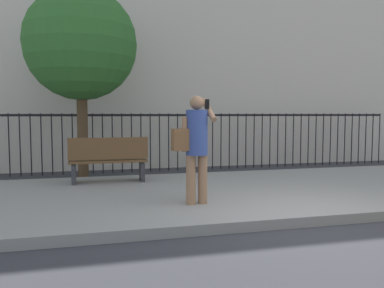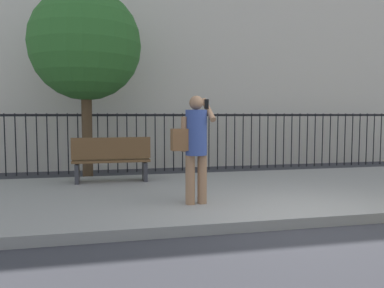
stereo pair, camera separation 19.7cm
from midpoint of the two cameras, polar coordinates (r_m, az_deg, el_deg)
The scene contains 6 objects.
ground_plane at distance 5.82m, azimuth 16.28°, elevation -11.53°, with size 60.00×60.00×0.00m, color #333338.
sidewalk at distance 7.72m, azimuth 7.85°, elevation -6.90°, with size 28.00×4.40×0.15m, color gray.
iron_fence at distance 11.09m, azimuth 0.61°, elevation 1.48°, with size 12.03×0.04×1.60m.
pedestrian_on_phone at distance 6.17m, azimuth -0.44°, elevation 0.38°, with size 0.67×0.50×1.71m.
street_bench at distance 8.34m, azimuth -12.69°, elevation -2.12°, with size 1.60×0.45×0.95m.
street_tree_near at distance 9.73m, azimuth -16.42°, elevation 13.66°, with size 2.59×2.59×4.49m.
Camera 1 is at (-2.99, -4.77, 1.57)m, focal length 36.74 mm.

